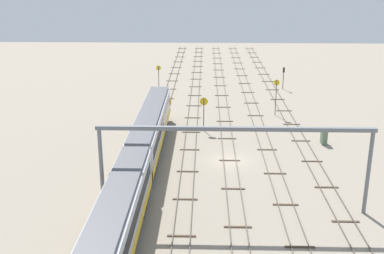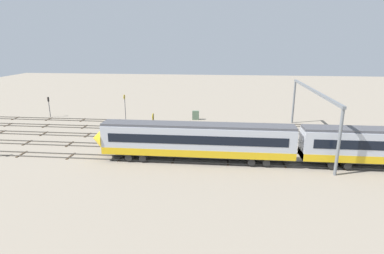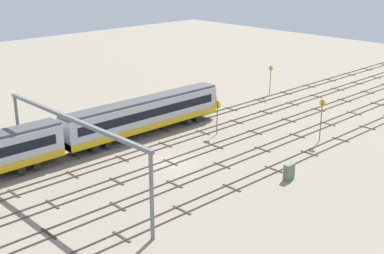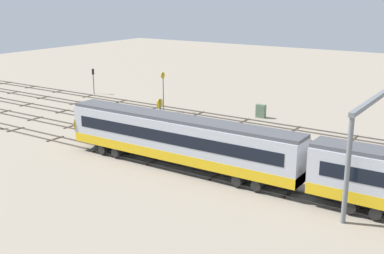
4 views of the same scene
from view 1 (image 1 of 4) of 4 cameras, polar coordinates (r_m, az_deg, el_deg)
name	(u,v)px [view 1 (image 1 of 4)]	position (r m, az deg, el deg)	size (l,w,h in m)	color
ground_plane	(230,161)	(55.69, 4.50, -4.02)	(190.11, 190.11, 0.00)	gray
track_near_foreground	(312,161)	(56.95, 14.10, -3.94)	(174.11, 2.40, 0.16)	#59544C
track_second_near	(271,161)	(56.11, 9.35, -3.96)	(174.11, 2.40, 0.16)	#59544C
track_middle	(230,160)	(55.66, 4.50, -3.95)	(174.11, 2.40, 0.16)	#59544C
track_second_far	(189,160)	(55.62, -0.40, -3.91)	(174.11, 2.40, 0.16)	#59544C
track_with_train	(148,159)	(55.98, -5.26, -3.84)	(174.11, 2.40, 0.16)	#59544C
overhead_gantry	(235,145)	(41.98, 5.10, -2.17)	(0.40, 24.29, 8.10)	slate
speed_sign_near_foreground	(159,75)	(86.45, -3.99, 6.19)	(0.14, 0.88, 4.85)	#4C4C51
speed_sign_mid_trackside	(204,108)	(64.96, 1.41, 2.24)	(0.14, 1.09, 4.66)	#4C4C51
speed_sign_far_trackside	(276,93)	(73.11, 9.98, 4.05)	(0.14, 0.88, 5.48)	#4C4C51
signal_light_trackside_departure	(283,75)	(90.17, 10.83, 6.11)	(0.31, 0.32, 4.06)	#4C4C51
relay_cabinet	(324,137)	(62.80, 15.42, -1.18)	(1.28, 0.63, 1.75)	#597259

